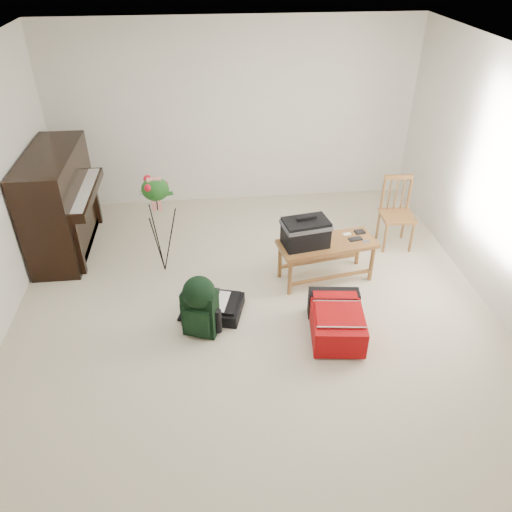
{
  "coord_description": "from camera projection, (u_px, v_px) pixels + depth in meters",
  "views": [
    {
      "loc": [
        -0.41,
        -3.96,
        3.41
      ],
      "look_at": [
        0.05,
        0.35,
        0.53
      ],
      "focal_mm": 35.0,
      "sensor_mm": 36.0,
      "label": 1
    }
  ],
  "objects": [
    {
      "name": "floor",
      "position": [
        255.0,
        317.0,
        5.2
      ],
      "size": [
        5.0,
        5.5,
        0.01
      ],
      "primitive_type": "cube",
      "color": "#C2B79C",
      "rests_on": "ground"
    },
    {
      "name": "bench",
      "position": [
        312.0,
        235.0,
        5.44
      ],
      "size": [
        1.14,
        0.61,
        0.83
      ],
      "rotation": [
        0.0,
        0.0,
        0.17
      ],
      "color": "brown",
      "rests_on": "floor"
    },
    {
      "name": "red_suitcase",
      "position": [
        335.0,
        318.0,
        4.93
      ],
      "size": [
        0.58,
        0.79,
        0.31
      ],
      "rotation": [
        0.0,
        0.0,
        -0.12
      ],
      "color": "#AC070F",
      "rests_on": "floor"
    },
    {
      "name": "black_duffel",
      "position": [
        214.0,
        306.0,
        5.21
      ],
      "size": [
        0.66,
        0.58,
        0.24
      ],
      "rotation": [
        0.0,
        0.0,
        -0.27
      ],
      "color": "black",
      "rests_on": "floor"
    },
    {
      "name": "ceiling",
      "position": [
        255.0,
        67.0,
        3.81
      ],
      "size": [
        5.0,
        5.5,
        0.01
      ],
      "primitive_type": "cube",
      "color": "white",
      "rests_on": "wall_back"
    },
    {
      "name": "wall_back",
      "position": [
        234.0,
        115.0,
        6.78
      ],
      "size": [
        5.0,
        0.04,
        2.5
      ],
      "primitive_type": "cube",
      "color": "silver",
      "rests_on": "floor"
    },
    {
      "name": "piano",
      "position": [
        61.0,
        205.0,
        6.0
      ],
      "size": [
        0.71,
        1.5,
        1.25
      ],
      "color": "black",
      "rests_on": "floor"
    },
    {
      "name": "flower_stand",
      "position": [
        160.0,
        226.0,
        5.58
      ],
      "size": [
        0.41,
        0.41,
        1.22
      ],
      "rotation": [
        0.0,
        0.0,
        0.08
      ],
      "color": "black",
      "rests_on": "floor"
    },
    {
      "name": "green_backpack",
      "position": [
        200.0,
        304.0,
        4.81
      ],
      "size": [
        0.38,
        0.35,
        0.65
      ],
      "rotation": [
        0.0,
        0.0,
        -0.37
      ],
      "color": "black",
      "rests_on": "floor"
    },
    {
      "name": "dining_chair",
      "position": [
        397.0,
        213.0,
        6.16
      ],
      "size": [
        0.41,
        0.41,
        0.89
      ],
      "rotation": [
        0.0,
        0.0,
        -0.05
      ],
      "color": "brown",
      "rests_on": "floor"
    }
  ]
}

